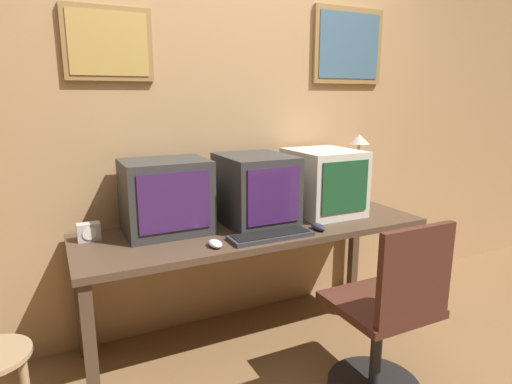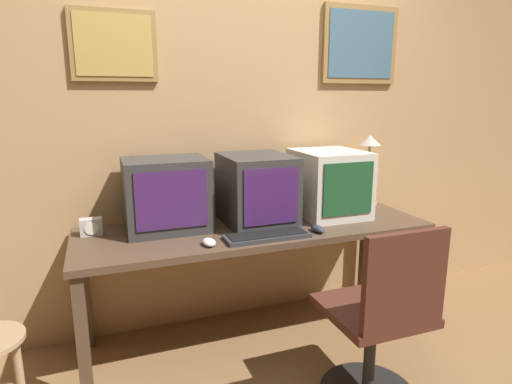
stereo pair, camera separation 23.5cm
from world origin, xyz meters
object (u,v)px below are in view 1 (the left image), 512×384
at_px(monitor_center, 255,189).
at_px(desk_clock, 89,232).
at_px(monitor_left, 166,197).
at_px(mouse_near_keyboard, 318,227).
at_px(mouse_far_corner, 215,244).
at_px(office_chair, 387,322).
at_px(monitor_right, 323,182).
at_px(keyboard_main, 271,235).
at_px(desk_lamp, 358,152).

xyz_separation_m(monitor_center, desk_clock, (-0.91, 0.09, -0.15)).
height_order(monitor_left, mouse_near_keyboard, monitor_left).
relative_size(monitor_left, mouse_far_corner, 4.13).
bearing_deg(office_chair, mouse_far_corner, 142.51).
bearing_deg(monitor_right, keyboard_main, -151.27).
bearing_deg(monitor_right, desk_lamp, 20.06).
relative_size(mouse_near_keyboard, desk_lamp, 0.24).
bearing_deg(desk_lamp, monitor_center, -170.33).
bearing_deg(office_chair, monitor_center, 111.12).
bearing_deg(desk_lamp, monitor_right, -159.94).
relative_size(monitor_right, keyboard_main, 0.98).
relative_size(monitor_center, mouse_near_keyboard, 3.96).
relative_size(monitor_center, desk_clock, 4.00).
bearing_deg(desk_lamp, mouse_near_keyboard, -144.90).
relative_size(desk_clock, desk_lamp, 0.24).
height_order(monitor_right, desk_lamp, desk_lamp).
distance_m(monitor_left, keyboard_main, 0.61).
bearing_deg(keyboard_main, monitor_right, 28.73).
xyz_separation_m(keyboard_main, mouse_near_keyboard, (0.30, -0.00, 0.01)).
xyz_separation_m(monitor_right, mouse_far_corner, (-0.85, -0.29, -0.19)).
relative_size(monitor_right, desk_clock, 3.92).
distance_m(mouse_near_keyboard, mouse_far_corner, 0.61).
bearing_deg(keyboard_main, office_chair, -55.36).
bearing_deg(mouse_near_keyboard, keyboard_main, 179.93).
bearing_deg(desk_clock, mouse_far_corner, -34.43).
xyz_separation_m(monitor_left, desk_lamp, (1.38, 0.09, 0.15)).
relative_size(monitor_right, mouse_near_keyboard, 3.87).
relative_size(mouse_near_keyboard, mouse_far_corner, 1.05).
relative_size(monitor_right, desk_lamp, 0.94).
relative_size(monitor_center, monitor_right, 1.02).
bearing_deg(monitor_center, desk_lamp, 9.67).
height_order(monitor_left, keyboard_main, monitor_left).
xyz_separation_m(desk_clock, office_chair, (1.22, -0.89, -0.36)).
relative_size(monitor_right, mouse_far_corner, 4.08).
height_order(mouse_far_corner, desk_lamp, desk_lamp).
bearing_deg(keyboard_main, monitor_center, 80.49).
height_order(mouse_near_keyboard, office_chair, office_chair).
relative_size(monitor_right, office_chair, 0.49).
relative_size(mouse_far_corner, desk_lamp, 0.23).
bearing_deg(mouse_far_corner, mouse_near_keyboard, 0.04).
distance_m(monitor_left, desk_lamp, 1.39).
bearing_deg(keyboard_main, desk_clock, 156.45).
bearing_deg(mouse_near_keyboard, monitor_right, 51.67).
distance_m(monitor_right, mouse_near_keyboard, 0.41).
bearing_deg(office_chair, keyboard_main, 124.64).
xyz_separation_m(monitor_right, mouse_near_keyboard, (-0.23, -0.29, -0.18)).
bearing_deg(desk_lamp, mouse_far_corner, -160.64).
height_order(desk_clock, desk_lamp, desk_lamp).
height_order(monitor_right, keyboard_main, monitor_right).
distance_m(monitor_right, office_chair, 0.97).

